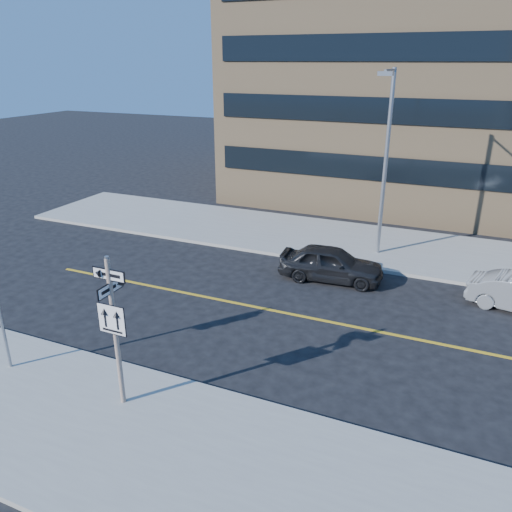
% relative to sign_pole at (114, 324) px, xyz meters
% --- Properties ---
extents(ground, '(120.00, 120.00, 0.00)m').
position_rel_sign_pole_xyz_m(ground, '(0.00, 2.51, -2.44)').
color(ground, black).
rests_on(ground, ground).
extents(sign_pole, '(0.92, 0.92, 4.06)m').
position_rel_sign_pole_xyz_m(sign_pole, '(0.00, 0.00, 0.00)').
color(sign_pole, beige).
rests_on(sign_pole, near_sidewalk).
extents(parked_car_a, '(2.01, 4.31, 1.43)m').
position_rel_sign_pole_xyz_m(parked_car_a, '(2.76, 9.99, -1.72)').
color(parked_car_a, black).
rests_on(parked_car_a, ground).
extents(streetlight_a, '(0.55, 2.25, 8.00)m').
position_rel_sign_pole_xyz_m(streetlight_a, '(4.00, 13.27, 2.32)').
color(streetlight_a, gray).
rests_on(streetlight_a, far_sidewalk).
extents(building_brick, '(18.00, 18.00, 18.00)m').
position_rel_sign_pole_xyz_m(building_brick, '(2.00, 27.51, 6.56)').
color(building_brick, tan).
rests_on(building_brick, ground).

